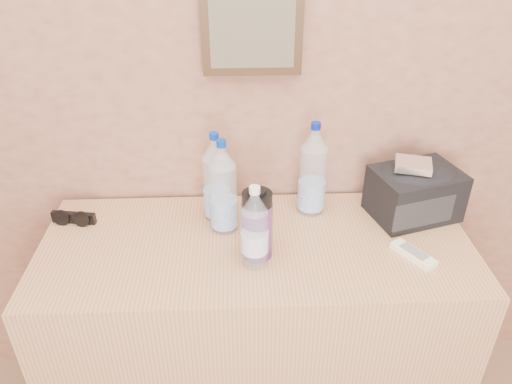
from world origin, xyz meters
TOP-DOWN VIEW (x-y plane):
  - picture_frame at (-0.09, 1.98)m, footprint 0.30×0.03m
  - dresser at (-0.09, 1.70)m, footprint 1.33×0.55m
  - pet_large_a at (-0.18, 1.79)m, footprint 0.08×0.08m
  - pet_large_b at (-0.21, 1.86)m, footprint 0.08×0.08m
  - pet_large_c at (0.11, 1.88)m, footprint 0.09×0.09m
  - pet_small at (-0.09, 1.61)m, footprint 0.07×0.07m
  - nalgene_bottle at (-0.09, 1.65)m, footprint 0.09×0.09m
  - sunglasses at (-0.67, 1.84)m, footprint 0.15×0.08m
  - ac_remote at (0.38, 1.61)m, footprint 0.12×0.14m
  - toiletry_bag at (0.44, 1.84)m, footprint 0.31×0.26m
  - foil_packet at (0.41, 1.83)m, footprint 0.13×0.12m

SIDE VIEW (x-z plane):
  - dresser at x=-0.09m, z-range 0.00..0.83m
  - ac_remote at x=0.38m, z-range 0.83..0.85m
  - sunglasses at x=-0.67m, z-range 0.83..0.87m
  - toiletry_bag at x=0.44m, z-range 0.83..1.01m
  - nalgene_bottle at x=-0.09m, z-range 0.83..1.05m
  - pet_small at x=-0.09m, z-range 0.82..1.07m
  - pet_large_b at x=-0.21m, z-range 0.81..1.12m
  - pet_large_a at x=-0.18m, z-range 0.81..1.12m
  - pet_large_c at x=0.11m, z-range 0.81..1.13m
  - foil_packet at x=0.41m, z-range 1.01..1.04m
  - picture_frame at x=-0.09m, z-range 1.27..1.52m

